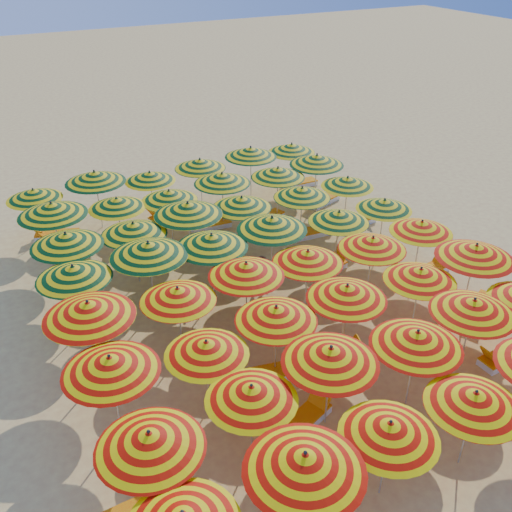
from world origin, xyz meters
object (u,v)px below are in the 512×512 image
object	(u,v)px
umbrella_26	(212,241)
lounger_8	(172,302)
umbrella_44	(150,177)
lounger_13	(210,225)
umbrella_45	(200,164)
lounger_7	(429,271)
umbrella_31	(133,229)
umbrella_36	(52,209)
umbrella_35	(348,182)
umbrella_33	(242,202)
lounger_4	(256,376)
umbrella_12	(110,364)
lounger_18	(299,183)
umbrella_39	(222,178)
umbrella_19	(178,294)
umbrella_17	(476,251)
umbrella_42	(34,194)
umbrella_27	(272,223)
umbrella_38	(169,195)
umbrella_2	(390,430)
umbrella_8	(331,355)
umbrella_14	(276,314)
umbrella_41	(317,160)
umbrella_25	(149,249)
umbrella_30	(66,240)
lounger_2	(304,419)
umbrella_13	(206,348)
lounger_11	(358,221)
umbrella_24	(73,272)
umbrella_46	(251,152)
lounger_14	(266,218)
beachgoer_b	(263,276)
umbrella_23	(421,227)
lounger_16	(56,235)
umbrella_22	(373,243)
umbrella_29	(384,205)
umbrella_21	(308,257)
umbrella_1	(305,462)
umbrella_40	(278,172)
umbrella_28	(339,217)
umbrella_47	(292,148)
umbrella_6	(150,440)
lounger_5	(332,358)
umbrella_16	(420,275)
umbrella_10	(473,307)
lounger_17	(167,215)
lounger_12	(137,245)
umbrella_43	(95,177)
umbrella_37	(117,203)
lounger_9	(326,267)
umbrella_34	(302,193)
umbrella_20	(246,269)
lounger_6	(479,307)

from	to	relation	value
umbrella_26	lounger_8	xyz separation A→B (m)	(-1.42, 0.21, -2.06)
umbrella_44	lounger_13	bearing A→B (deg)	-45.82
umbrella_45	lounger_7	xyz separation A→B (m)	(5.16, -9.02, -1.92)
umbrella_31	umbrella_36	world-z (taller)	umbrella_36
umbrella_35	umbrella_33	bearing A→B (deg)	179.64
lounger_4	umbrella_12	bearing A→B (deg)	11.52
lounger_18	umbrella_39	bearing A→B (deg)	24.64
umbrella_39	umbrella_19	bearing A→B (deg)	-122.95
umbrella_17	umbrella_42	xyz separation A→B (m)	(-11.45, 11.41, -0.28)
umbrella_17	umbrella_31	bearing A→B (deg)	143.43
umbrella_27	lounger_8	distance (m)	4.26
umbrella_38	umbrella_2	bearing A→B (deg)	-89.52
umbrella_8	umbrella_14	xyz separation A→B (m)	(-0.26, 2.19, -0.11)
umbrella_41	umbrella_25	bearing A→B (deg)	-153.91
umbrella_17	lounger_18	distance (m)	11.54
umbrella_27	umbrella_36	world-z (taller)	umbrella_36
umbrella_30	lounger_4	distance (m)	7.70
umbrella_45	lounger_2	distance (m)	13.49
umbrella_13	lounger_11	distance (m)	12.06
umbrella_42	umbrella_24	bearing A→B (deg)	-88.77
umbrella_46	lounger_14	size ratio (longest dim) A/B	1.67
umbrella_12	umbrella_42	distance (m)	11.32
umbrella_39	lounger_13	world-z (taller)	umbrella_39
beachgoer_b	umbrella_27	bearing A→B (deg)	65.93
umbrella_23	lounger_4	distance (m)	8.08
umbrella_12	lounger_16	bearing A→B (deg)	87.67
umbrella_22	umbrella_29	world-z (taller)	umbrella_22
umbrella_29	umbrella_21	bearing A→B (deg)	-155.13
umbrella_1	umbrella_40	distance (m)	14.84
umbrella_2	umbrella_33	xyz separation A→B (m)	(2.04, 11.22, 0.09)
umbrella_28	umbrella_41	distance (m)	5.19
umbrella_47	lounger_18	size ratio (longest dim) A/B	1.58
umbrella_6	umbrella_33	size ratio (longest dim) A/B	1.10
beachgoer_b	lounger_13	bearing A→B (deg)	109.64
umbrella_38	beachgoer_b	distance (m)	5.29
lounger_5	lounger_14	xyz separation A→B (m)	(2.53, 8.85, 0.00)
umbrella_16	beachgoer_b	distance (m)	5.24
umbrella_31	lounger_18	size ratio (longest dim) A/B	1.69
umbrella_44	lounger_18	xyz separation A→B (m)	(7.39, 0.20, -1.82)
umbrella_8	umbrella_10	size ratio (longest dim) A/B	1.03
umbrella_12	lounger_5	distance (m)	6.50
umbrella_35	lounger_17	bearing A→B (deg)	147.78
lounger_12	umbrella_6	bearing A→B (deg)	94.13
umbrella_43	lounger_8	world-z (taller)	umbrella_43
umbrella_33	umbrella_37	bearing A→B (deg)	151.81
umbrella_19	umbrella_14	bearing A→B (deg)	-46.92
lounger_9	umbrella_24	bearing A→B (deg)	168.51
umbrella_34	umbrella_42	bearing A→B (deg)	152.79
umbrella_6	umbrella_21	world-z (taller)	umbrella_6
umbrella_20	lounger_6	xyz separation A→B (m)	(7.22, -2.67, -2.00)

